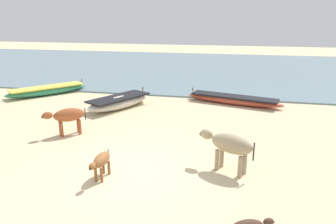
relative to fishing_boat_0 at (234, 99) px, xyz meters
The scene contains 8 objects.
ground 8.24m from the fishing_boat_0, 108.30° to the right, with size 80.00×80.00×0.00m, color beige.
sea_water 11.04m from the fishing_boat_0, 103.55° to the left, with size 60.00×20.00×0.08m, color slate.
fishing_boat_0 is the anchor object (origin of this frame).
fishing_boat_2 5.48m from the fishing_boat_0, 160.48° to the right, with size 2.59×3.55×0.74m.
fishing_boat_3 9.87m from the fishing_boat_0, behind, with size 3.47×3.90×0.65m.
cow_adult_rust 7.93m from the fishing_boat_0, 136.05° to the right, with size 1.31×1.15×0.97m.
calf_near_brown 8.87m from the fishing_boat_0, 111.46° to the right, with size 0.34×1.06×0.68m.
cow_second_adult_dun 7.16m from the fishing_boat_0, 90.19° to the right, with size 1.58×1.04×1.08m.
Camera 1 is at (2.61, -7.41, 4.08)m, focal length 34.09 mm.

